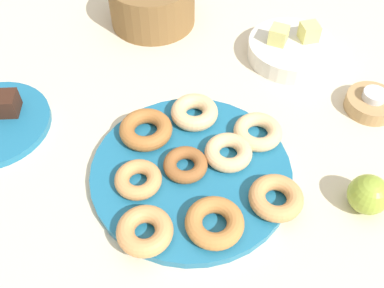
{
  "coord_description": "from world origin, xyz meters",
  "views": [
    {
      "loc": [
        0.02,
        -0.44,
        0.61
      ],
      "look_at": [
        0.0,
        0.03,
        0.05
      ],
      "focal_mm": 40.85,
      "sensor_mm": 36.0,
      "label": 1
    }
  ],
  "objects_px": {
    "donut_5": "(228,152)",
    "melon_chunk_left": "(279,35)",
    "donut_4": "(146,130)",
    "apple": "(368,195)",
    "donut_6": "(196,112)",
    "donut_8": "(258,132)",
    "donut_1": "(276,198)",
    "brownie_far": "(6,104)",
    "donut_7": "(138,180)",
    "donut_2": "(185,165)",
    "candle_holder": "(371,103)",
    "donut_plate": "(191,172)",
    "fruit_bowl": "(291,50)",
    "melon_chunk_right": "(309,32)",
    "basket": "(152,2)",
    "donut_3": "(145,231)",
    "tealight": "(375,95)",
    "donut_0": "(215,223)"
  },
  "relations": [
    {
      "from": "donut_5",
      "to": "melon_chunk_left",
      "type": "relative_size",
      "value": 2.28
    },
    {
      "from": "donut_4",
      "to": "apple",
      "type": "bearing_deg",
      "value": -18.28
    },
    {
      "from": "donut_6",
      "to": "donut_8",
      "type": "distance_m",
      "value": 0.12
    },
    {
      "from": "donut_1",
      "to": "donut_4",
      "type": "distance_m",
      "value": 0.26
    },
    {
      "from": "brownie_far",
      "to": "donut_7",
      "type": "bearing_deg",
      "value": -30.32
    },
    {
      "from": "donut_8",
      "to": "apple",
      "type": "bearing_deg",
      "value": -37.07
    },
    {
      "from": "donut_7",
      "to": "melon_chunk_left",
      "type": "height_order",
      "value": "melon_chunk_left"
    },
    {
      "from": "donut_2",
      "to": "melon_chunk_left",
      "type": "bearing_deg",
      "value": 61.83
    },
    {
      "from": "donut_6",
      "to": "candle_holder",
      "type": "distance_m",
      "value": 0.34
    },
    {
      "from": "brownie_far",
      "to": "candle_holder",
      "type": "xyz_separation_m",
      "value": [
        0.69,
        0.05,
        -0.02
      ]
    },
    {
      "from": "donut_plate",
      "to": "apple",
      "type": "xyz_separation_m",
      "value": [
        0.28,
        -0.05,
        0.02
      ]
    },
    {
      "from": "fruit_bowl",
      "to": "donut_1",
      "type": "bearing_deg",
      "value": -99.2
    },
    {
      "from": "melon_chunk_right",
      "to": "donut_7",
      "type": "bearing_deg",
      "value": -130.07
    },
    {
      "from": "basket",
      "to": "donut_3",
      "type": "bearing_deg",
      "value": -85.03
    },
    {
      "from": "donut_3",
      "to": "fruit_bowl",
      "type": "xyz_separation_m",
      "value": [
        0.26,
        0.46,
        -0.01
      ]
    },
    {
      "from": "tealight",
      "to": "fruit_bowl",
      "type": "distance_m",
      "value": 0.21
    },
    {
      "from": "donut_plate",
      "to": "donut_2",
      "type": "height_order",
      "value": "donut_2"
    },
    {
      "from": "donut_4",
      "to": "donut_8",
      "type": "relative_size",
      "value": 1.1
    },
    {
      "from": "donut_2",
      "to": "apple",
      "type": "xyz_separation_m",
      "value": [
        0.29,
        -0.05,
        0.0
      ]
    },
    {
      "from": "melon_chunk_left",
      "to": "melon_chunk_right",
      "type": "bearing_deg",
      "value": 12.09
    },
    {
      "from": "melon_chunk_right",
      "to": "fruit_bowl",
      "type": "bearing_deg",
      "value": -156.8
    },
    {
      "from": "donut_6",
      "to": "basket",
      "type": "bearing_deg",
      "value": 109.47
    },
    {
      "from": "melon_chunk_left",
      "to": "basket",
      "type": "bearing_deg",
      "value": 157.2
    },
    {
      "from": "donut_1",
      "to": "apple",
      "type": "height_order",
      "value": "apple"
    },
    {
      "from": "donut_3",
      "to": "basket",
      "type": "distance_m",
      "value": 0.58
    },
    {
      "from": "donut_plate",
      "to": "donut_3",
      "type": "height_order",
      "value": "donut_3"
    },
    {
      "from": "donut_3",
      "to": "donut_4",
      "type": "distance_m",
      "value": 0.2
    },
    {
      "from": "tealight",
      "to": "donut_plate",
      "type": "bearing_deg",
      "value": -152.54
    },
    {
      "from": "donut_4",
      "to": "donut_5",
      "type": "xyz_separation_m",
      "value": [
        0.15,
        -0.04,
        -0.0
      ]
    },
    {
      "from": "donut_2",
      "to": "candle_holder",
      "type": "xyz_separation_m",
      "value": [
        0.35,
        0.18,
        -0.01
      ]
    },
    {
      "from": "donut_5",
      "to": "donut_7",
      "type": "distance_m",
      "value": 0.16
    },
    {
      "from": "donut_0",
      "to": "donut_plate",
      "type": "bearing_deg",
      "value": 110.61
    },
    {
      "from": "brownie_far",
      "to": "candle_holder",
      "type": "distance_m",
      "value": 0.69
    },
    {
      "from": "donut_plate",
      "to": "donut_6",
      "type": "relative_size",
      "value": 3.92
    },
    {
      "from": "brownie_far",
      "to": "melon_chunk_left",
      "type": "relative_size",
      "value": 1.23
    },
    {
      "from": "donut_2",
      "to": "donut_1",
      "type": "bearing_deg",
      "value": -21.63
    },
    {
      "from": "fruit_bowl",
      "to": "donut_2",
      "type": "bearing_deg",
      "value": -122.41
    },
    {
      "from": "basket",
      "to": "apple",
      "type": "distance_m",
      "value": 0.63
    },
    {
      "from": "donut_2",
      "to": "tealight",
      "type": "xyz_separation_m",
      "value": [
        0.35,
        0.18,
        0.01
      ]
    },
    {
      "from": "donut_3",
      "to": "candle_holder",
      "type": "height_order",
      "value": "donut_3"
    },
    {
      "from": "donut_5",
      "to": "donut_7",
      "type": "xyz_separation_m",
      "value": [
        -0.15,
        -0.06,
        -0.0
      ]
    },
    {
      "from": "donut_2",
      "to": "basket",
      "type": "distance_m",
      "value": 0.46
    },
    {
      "from": "donut_7",
      "to": "tealight",
      "type": "height_order",
      "value": "tealight"
    },
    {
      "from": "apple",
      "to": "basket",
      "type": "bearing_deg",
      "value": 128.65
    },
    {
      "from": "donut_2",
      "to": "melon_chunk_left",
      "type": "relative_size",
      "value": 2.08
    },
    {
      "from": "donut_6",
      "to": "fruit_bowl",
      "type": "relative_size",
      "value": 0.47
    },
    {
      "from": "donut_2",
      "to": "donut_3",
      "type": "height_order",
      "value": "donut_3"
    },
    {
      "from": "donut_7",
      "to": "donut_4",
      "type": "bearing_deg",
      "value": 90.0
    },
    {
      "from": "candle_holder",
      "to": "fruit_bowl",
      "type": "height_order",
      "value": "fruit_bowl"
    },
    {
      "from": "donut_8",
      "to": "candle_holder",
      "type": "bearing_deg",
      "value": 23.56
    }
  ]
}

